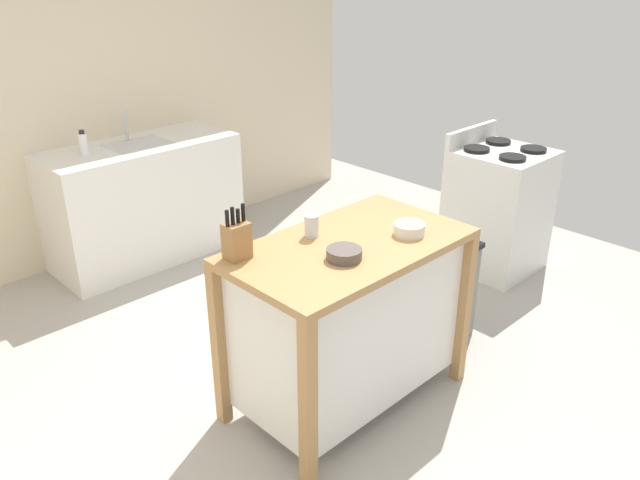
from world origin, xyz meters
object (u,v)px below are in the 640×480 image
object	(u,v)px
knife_block	(237,240)
bowl_stoneware_deep	(409,229)
kitchen_island	(348,316)
trash_bin	(443,292)
stove	(497,209)
sink_faucet	(126,125)
drinking_cup	(312,226)
bottle_spray_cleaner	(83,143)
bowl_ceramic_small	(344,254)

from	to	relation	value
knife_block	bowl_stoneware_deep	xyz separation A→B (m)	(0.76, -0.38, -0.06)
kitchen_island	trash_bin	size ratio (longest dim) A/B	1.90
stove	sink_faucet	bearing A→B (deg)	130.02
knife_block	stove	world-z (taller)	knife_block
trash_bin	sink_faucet	size ratio (longest dim) A/B	2.86
knife_block	drinking_cup	world-z (taller)	knife_block
kitchen_island	stove	world-z (taller)	stove
drinking_cup	stove	distance (m)	2.06
bowl_stoneware_deep	sink_faucet	bearing A→B (deg)	92.86
trash_bin	sink_faucet	bearing A→B (deg)	105.80
trash_bin	kitchen_island	bearing A→B (deg)	-179.90
kitchen_island	drinking_cup	size ratio (longest dim) A/B	10.94
trash_bin	bottle_spray_cleaner	distance (m)	2.61
bowl_ceramic_small	trash_bin	distance (m)	1.16
drinking_cup	stove	bearing A→B (deg)	3.68
kitchen_island	bowl_stoneware_deep	world-z (taller)	bowl_stoneware_deep
knife_block	bowl_stoneware_deep	bearing A→B (deg)	-26.30
drinking_cup	sink_faucet	world-z (taller)	sink_faucet
knife_block	drinking_cup	size ratio (longest dim) A/B	2.30
kitchen_island	bowl_ceramic_small	world-z (taller)	bowl_ceramic_small
bottle_spray_cleaner	stove	size ratio (longest dim) A/B	0.17
kitchen_island	trash_bin	world-z (taller)	kitchen_island
trash_bin	bottle_spray_cleaner	xyz separation A→B (m)	(-1.07, 2.29, 0.66)
knife_block	stove	bearing A→B (deg)	1.66
sink_faucet	stove	xyz separation A→B (m)	(1.76, -2.10, -0.55)
knife_block	bowl_ceramic_small	xyz separation A→B (m)	(0.34, -0.34, -0.06)
bowl_ceramic_small	stove	xyz separation A→B (m)	(2.06, 0.41, -0.48)
sink_faucet	bottle_spray_cleaner	bearing A→B (deg)	-162.89
kitchen_island	trash_bin	xyz separation A→B (m)	(0.84, 0.00, -0.19)
drinking_cup	bottle_spray_cleaner	xyz separation A→B (m)	(-0.16, 2.10, 0.01)
kitchen_island	bottle_spray_cleaner	xyz separation A→B (m)	(-0.23, 2.29, 0.47)
knife_block	stove	distance (m)	2.46
knife_block	trash_bin	world-z (taller)	knife_block
trash_bin	bottle_spray_cleaner	bearing A→B (deg)	115.09
bowl_stoneware_deep	drinking_cup	size ratio (longest dim) A/B	1.39
drinking_cup	kitchen_island	bearing A→B (deg)	-68.43
bowl_stoneware_deep	stove	xyz separation A→B (m)	(1.63, 0.45, -0.48)
bowl_ceramic_small	drinking_cup	xyz separation A→B (m)	(0.07, 0.28, 0.03)
kitchen_island	drinking_cup	xyz separation A→B (m)	(-0.07, 0.18, 0.46)
sink_faucet	bottle_spray_cleaner	size ratio (longest dim) A/B	1.30
knife_block	bowl_ceramic_small	world-z (taller)	knife_block
bowl_stoneware_deep	trash_bin	distance (m)	0.85
bottle_spray_cleaner	stove	world-z (taller)	bottle_spray_cleaner
trash_bin	sink_faucet	distance (m)	2.60
trash_bin	stove	distance (m)	1.13
trash_bin	drinking_cup	bearing A→B (deg)	168.68
knife_block	trash_bin	size ratio (longest dim) A/B	0.40
knife_block	stove	xyz separation A→B (m)	(2.40, 0.07, -0.55)
kitchen_island	knife_block	distance (m)	0.73
bowl_ceramic_small	sink_faucet	bearing A→B (deg)	83.24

